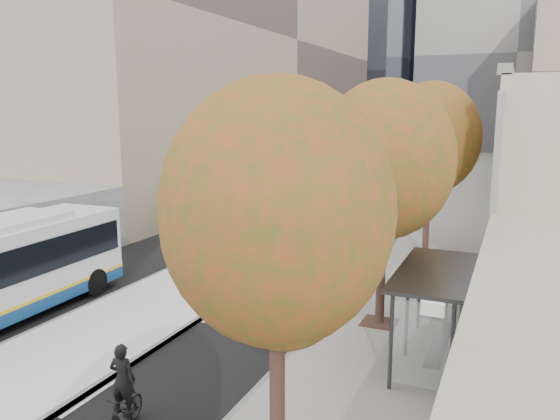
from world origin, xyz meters
The scene contains 11 objects.
bus_platform centered at (-3.88, 35.00, 0.07)m, with size 4.25×150.00×0.15m, color silver.
sidewalk centered at (4.12, 35.00, 0.04)m, with size 4.75×150.00×0.08m, color gray.
building_midrise centered at (-22.50, 41.00, 12.50)m, with size 24.00×46.00×25.00m, color gray.
building_far_block centered at (6.00, 96.00, 15.00)m, with size 30.00×18.00×30.00m, color #98968C.
bus_shelter centered at (5.69, 10.96, 2.19)m, with size 1.90×4.40×2.53m.
tree_b centered at (3.60, 5.00, 5.04)m, with size 4.00×4.00×6.97m.
tree_c centered at (3.60, 13.00, 5.25)m, with size 4.20×4.20×7.28m.
tree_d centered at (3.60, 22.00, 5.47)m, with size 4.40×4.40×7.60m.
bus_far centered at (-7.81, 31.29, 1.76)m, with size 3.88×19.48×3.23m.
cyclist centered at (0.01, 5.10, 0.74)m, with size 0.70×1.60×1.98m.
distant_car centered at (-8.04, 49.96, 0.70)m, with size 1.66×4.13×1.41m, color white.
Camera 1 is at (7.27, -3.26, 6.77)m, focal length 35.00 mm.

